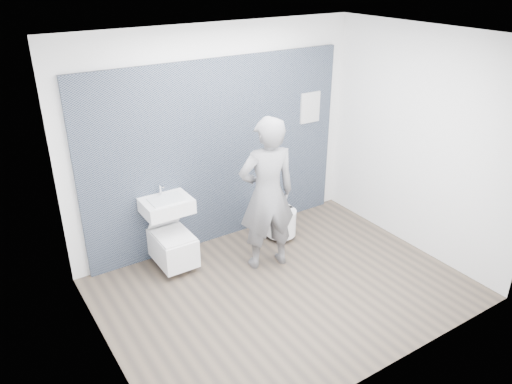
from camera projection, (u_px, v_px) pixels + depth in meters
ground at (284, 289)px, 5.75m from camera, size 4.00×4.00×0.00m
room_shell at (288, 147)px, 5.01m from camera, size 4.00×4.00×4.00m
tile_wall at (222, 235)px, 6.87m from camera, size 3.60×0.06×2.40m
washbasin at (167, 205)px, 5.92m from camera, size 0.57×0.43×0.43m
toilet_square at (173, 246)px, 6.07m from camera, size 0.43×0.62×0.74m
toilet_rounded at (276, 218)px, 6.81m from camera, size 0.40×0.67×0.36m
info_placard at (305, 210)px, 7.54m from camera, size 0.32×0.03×0.42m
visitor at (267, 194)px, 5.84m from camera, size 0.78×0.59×1.90m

